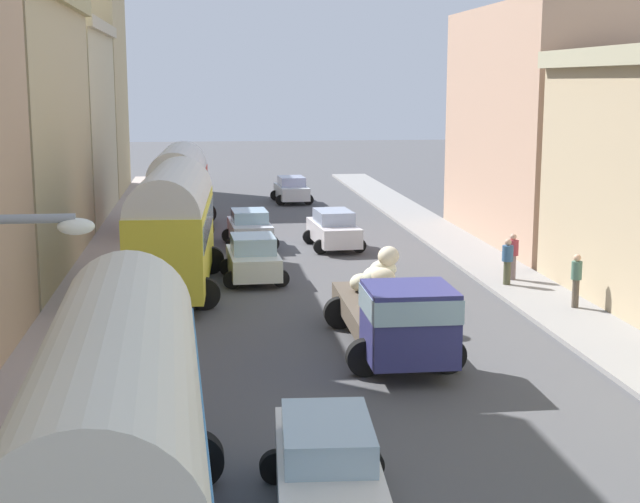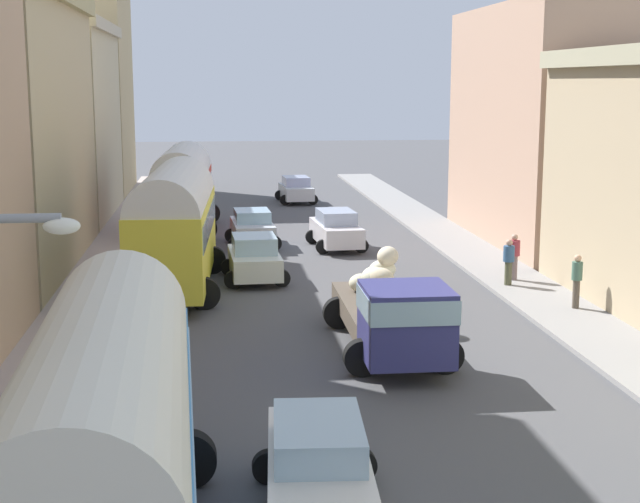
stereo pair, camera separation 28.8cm
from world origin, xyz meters
name	(u,v)px [view 2 (the right image)]	position (x,y,z in m)	size (l,w,h in m)	color
ground_plane	(302,271)	(0.00, 27.00, 0.00)	(154.00, 154.00, 0.00)	#494A4D
sidewalk_left	(105,274)	(-7.25, 27.00, 0.07)	(2.50, 70.00, 0.14)	#A5958D
sidewalk_right	(491,265)	(7.25, 27.00, 0.07)	(2.50, 70.00, 0.14)	gray
building_left_3	(61,121)	(-10.92, 42.26, 5.00)	(5.32, 11.90, 9.94)	#C9BA8F
building_left_4	(79,82)	(-11.45, 53.25, 6.93)	(6.50, 9.24, 13.79)	tan
building_right_3	(536,126)	(10.66, 32.24, 5.07)	(4.33, 12.90, 10.15)	tan
parked_bus_0	(105,431)	(-4.80, 5.71, 2.18)	(3.46, 9.26, 3.95)	#3B7BB8
parked_bus_1	(174,222)	(-4.58, 24.32, 2.35)	(3.48, 8.96, 4.22)	yellow
parked_bus_2	(183,185)	(-4.68, 37.05, 2.21)	(3.47, 8.13, 4.01)	red
cargo_truck_0	(393,312)	(1.26, 15.81, 1.19)	(2.97, 7.43, 2.36)	navy
car_0	(336,229)	(1.89, 31.73, 0.81)	(2.38, 4.19, 1.62)	silver
car_1	(296,189)	(1.54, 46.97, 0.77)	(2.34, 3.83, 1.52)	silver
car_2	(318,469)	(-1.64, 7.19, 0.82)	(2.38, 4.41, 1.64)	beige
car_3	(254,258)	(-1.85, 25.53, 0.81)	(2.38, 3.68, 1.63)	silver
car_4	(252,228)	(-1.62, 32.60, 0.79)	(2.37, 3.82, 1.57)	silver
pedestrian_1	(514,256)	(7.15, 24.02, 1.00)	(0.49, 0.49, 1.76)	slate
pedestrian_2	(577,279)	(7.73, 19.80, 1.05)	(0.42, 0.42, 1.81)	brown
pedestrian_3	(509,261)	(6.70, 23.24, 0.98)	(0.49, 0.49, 1.72)	#4C4E36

